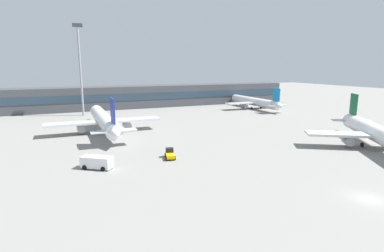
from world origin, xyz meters
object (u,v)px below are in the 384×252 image
(airplane_far, at_px, (254,102))
(service_van_white, at_px, (97,162))
(baggage_tug_yellow, at_px, (170,154))
(airplane_near, at_px, (381,135))
(floodlight_tower_west, at_px, (80,64))
(airplane_mid, at_px, (104,120))

(airplane_far, xyz_separation_m, service_van_white, (-67.57, -52.39, -1.69))
(baggage_tug_yellow, xyz_separation_m, service_van_white, (-13.23, -0.78, 0.31))
(airplane_far, distance_m, baggage_tug_yellow, 74.97)
(airplane_far, bearing_deg, airplane_near, -101.64)
(baggage_tug_yellow, distance_m, service_van_white, 13.26)
(service_van_white, bearing_deg, baggage_tug_yellow, 3.37)
(service_van_white, bearing_deg, airplane_far, 37.79)
(service_van_white, distance_m, floodlight_tower_west, 62.91)
(airplane_near, relative_size, floodlight_tower_west, 1.18)
(airplane_near, height_order, service_van_white, airplane_near)
(airplane_mid, relative_size, airplane_far, 1.12)
(airplane_near, bearing_deg, baggage_tug_yellow, 164.11)
(airplane_near, distance_m, service_van_white, 55.65)
(airplane_mid, distance_m, floodlight_tower_west, 34.06)
(airplane_mid, bearing_deg, floodlight_tower_west, 95.79)
(service_van_white, xyz_separation_m, floodlight_tower_west, (1.94, 60.68, 16.48))
(service_van_white, height_order, floodlight_tower_west, floodlight_tower_west)
(floodlight_tower_west, bearing_deg, airplane_near, -53.73)
(airplane_far, height_order, floodlight_tower_west, floodlight_tower_west)
(airplane_far, distance_m, floodlight_tower_west, 67.79)
(airplane_far, relative_size, floodlight_tower_west, 1.20)
(floodlight_tower_west, bearing_deg, airplane_mid, -84.21)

